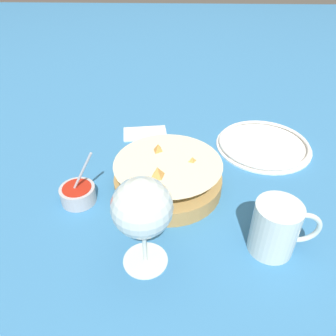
% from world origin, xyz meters
% --- Properties ---
extents(ground_plane, '(4.00, 4.00, 0.00)m').
position_xyz_m(ground_plane, '(0.00, 0.00, 0.00)').
color(ground_plane, teal).
extents(food_basket, '(0.23, 0.23, 0.09)m').
position_xyz_m(food_basket, '(-0.02, 0.02, 0.03)').
color(food_basket, '#B2894C').
rests_on(food_basket, ground_plane).
extents(sauce_cup, '(0.08, 0.07, 0.12)m').
position_xyz_m(sauce_cup, '(-0.20, -0.02, 0.02)').
color(sauce_cup, '#B7B7BC').
rests_on(sauce_cup, ground_plane).
extents(wine_glass, '(0.09, 0.09, 0.17)m').
position_xyz_m(wine_glass, '(-0.05, -0.16, 0.12)').
color(wine_glass, silver).
rests_on(wine_glass, ground_plane).
extents(beer_mug, '(0.12, 0.08, 0.10)m').
position_xyz_m(beer_mug, '(0.16, -0.13, 0.05)').
color(beer_mug, silver).
rests_on(beer_mug, ground_plane).
extents(side_plate, '(0.24, 0.24, 0.01)m').
position_xyz_m(side_plate, '(0.21, 0.20, 0.01)').
color(side_plate, white).
rests_on(side_plate, ground_plane).
extents(napkin, '(0.12, 0.08, 0.01)m').
position_xyz_m(napkin, '(-0.09, 0.25, 0.00)').
color(napkin, white).
rests_on(napkin, ground_plane).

